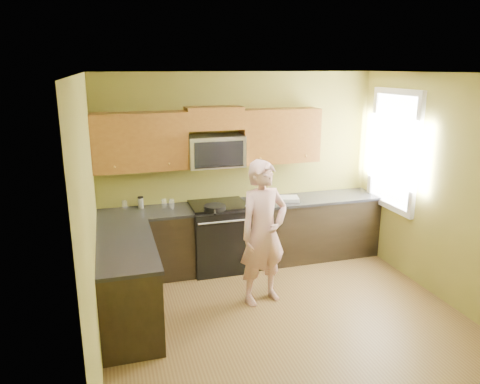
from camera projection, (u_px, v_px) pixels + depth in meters
name	position (u px, v px, depth m)	size (l,w,h in m)	color
floor	(291.00, 325.00, 5.05)	(4.00, 4.00, 0.00)	brown
ceiling	(299.00, 73.00, 4.34)	(4.00, 4.00, 0.00)	white
wall_back	(240.00, 169.00, 6.55)	(4.00, 4.00, 0.00)	olive
wall_front	(421.00, 300.00, 2.85)	(4.00, 4.00, 0.00)	olive
wall_left	(91.00, 227.00, 4.15)	(4.00, 4.00, 0.00)	olive
wall_right	(455.00, 194.00, 5.25)	(4.00, 4.00, 0.00)	olive
cabinet_back_run	(245.00, 235.00, 6.51)	(4.00, 0.60, 0.88)	black
cabinet_left_run	(128.00, 285.00, 5.03)	(0.60, 1.60, 0.88)	black
countertop_back	(246.00, 205.00, 6.38)	(4.00, 0.62, 0.04)	black
countertop_left	(126.00, 246.00, 4.91)	(0.62, 1.60, 0.04)	black
stove	(219.00, 236.00, 6.37)	(0.76, 0.65, 0.95)	black
microwave	(216.00, 166.00, 6.23)	(0.76, 0.40, 0.42)	silver
upper_cab_left	(142.00, 170.00, 5.99)	(1.22, 0.33, 0.75)	brown
upper_cab_right	(279.00, 162.00, 6.52)	(1.12, 0.33, 0.75)	brown
upper_cab_over_mw	(214.00, 118.00, 6.09)	(0.76, 0.33, 0.30)	brown
window	(394.00, 150.00, 6.27)	(0.06, 1.06, 1.66)	white
woman	(263.00, 233.00, 5.37)	(0.64, 0.42, 1.74)	#D9746C
frying_pan	(215.00, 210.00, 5.98)	(0.29, 0.50, 0.06)	black
butter_tub	(258.00, 202.00, 6.43)	(0.13, 0.13, 0.09)	yellow
toast_slice	(252.00, 207.00, 6.18)	(0.11, 0.11, 0.01)	#B27F47
napkin_a	(249.00, 206.00, 6.14)	(0.11, 0.12, 0.06)	silver
napkin_b	(257.00, 202.00, 6.33)	(0.12, 0.13, 0.07)	silver
dish_towel	(288.00, 199.00, 6.50)	(0.30, 0.24, 0.05)	silver
travel_mug	(141.00, 208.00, 6.15)	(0.08, 0.08, 0.16)	silver
glass_a	(125.00, 205.00, 6.09)	(0.07, 0.07, 0.12)	silver
glass_b	(164.00, 203.00, 6.15)	(0.07, 0.07, 0.12)	silver
glass_c	(172.00, 204.00, 6.15)	(0.07, 0.07, 0.12)	silver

